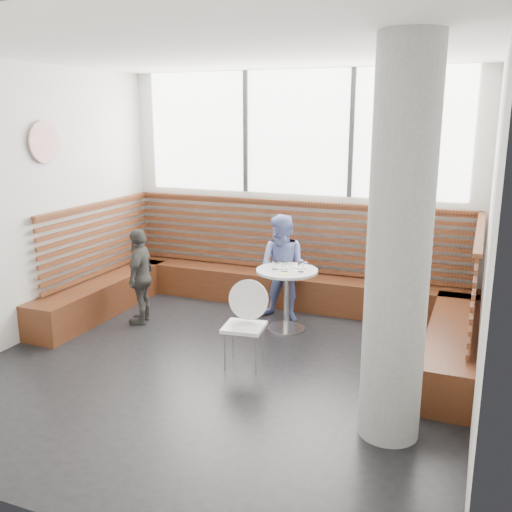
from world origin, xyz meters
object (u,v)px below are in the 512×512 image
at_px(cafe_table, 287,287).
at_px(child_left, 141,276).
at_px(concrete_column, 399,248).
at_px(cafe_chair, 247,317).
at_px(adult_man, 398,281).
at_px(child_back, 284,268).

xyz_separation_m(cafe_table, child_left, (-1.82, -0.44, 0.06)).
bearing_deg(concrete_column, child_left, 156.25).
bearing_deg(cafe_chair, adult_man, 29.13).
relative_size(cafe_table, adult_man, 0.48).
height_order(cafe_table, cafe_chair, cafe_chair).
relative_size(adult_man, child_back, 1.16).
height_order(cafe_chair, child_left, child_left).
bearing_deg(concrete_column, cafe_table, 129.16).
bearing_deg(cafe_table, child_back, 115.02).
distance_m(cafe_chair, adult_man, 1.76).
xyz_separation_m(adult_man, child_back, (-1.50, 0.43, -0.11)).
relative_size(concrete_column, adult_man, 2.00).
distance_m(cafe_table, child_left, 1.87).
relative_size(adult_man, child_left, 1.30).
height_order(cafe_table, child_left, child_left).
bearing_deg(cafe_chair, concrete_column, -33.58).
xyz_separation_m(concrete_column, child_back, (-1.74, 2.28, -0.91)).
xyz_separation_m(cafe_table, cafe_chair, (-0.06, -1.12, -0.02)).
bearing_deg(child_left, cafe_chair, 54.26).
bearing_deg(child_back, child_left, -151.10).
bearing_deg(concrete_column, child_back, 127.32).
bearing_deg(cafe_chair, child_back, 86.70).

